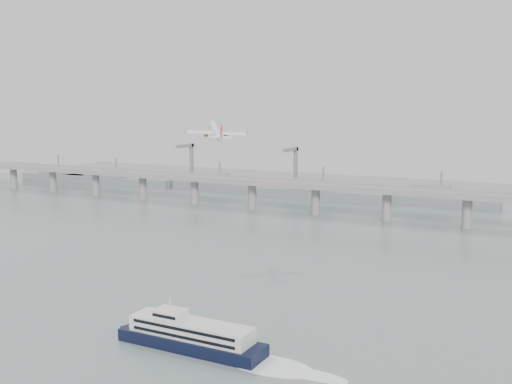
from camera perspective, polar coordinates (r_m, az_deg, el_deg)
The scene contains 5 objects.
ground at distance 231.25m, azimuth -6.49°, elevation -10.57°, with size 900.00×900.00×0.00m, color slate.
bridge at distance 404.59m, azimuth 9.50°, elevation -0.04°, with size 800.00×22.00×23.90m.
distant_fleet at distance 530.47m, azimuth -4.23°, elevation 0.69°, with size 453.00×60.90×40.00m.
ferry at distance 190.18m, azimuth -6.19°, elevation -13.44°, with size 79.31×13.92×14.98m.
airliner at distance 302.76m, azimuth -3.81°, elevation 5.78°, with size 26.94×28.76×11.59m.
Camera 1 is at (124.51, -180.52, 73.39)m, focal length 42.00 mm.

